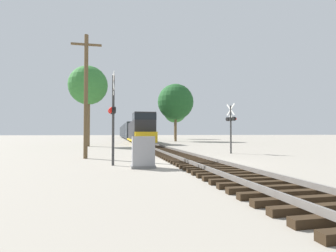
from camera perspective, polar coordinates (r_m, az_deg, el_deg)
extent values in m
plane|color=gray|center=(13.75, 5.60, -7.94)|extent=(400.00, 400.00, 0.00)
cube|color=black|center=(6.13, 31.72, -14.95)|extent=(2.60, 0.22, 0.16)
cube|color=black|center=(6.57, 28.00, -14.08)|extent=(2.60, 0.22, 0.16)
cube|color=black|center=(7.03, 24.78, -13.28)|extent=(2.60, 0.22, 0.16)
cube|color=black|center=(7.51, 21.99, -12.54)|extent=(2.60, 0.22, 0.16)
cube|color=black|center=(8.01, 19.54, -11.87)|extent=(2.60, 0.22, 0.16)
cube|color=black|center=(8.52, 17.40, -11.26)|extent=(2.60, 0.22, 0.16)
cube|color=black|center=(9.04, 15.51, -10.71)|extent=(2.60, 0.22, 0.16)
cube|color=black|center=(9.57, 13.83, -10.20)|extent=(2.60, 0.22, 0.16)
cube|color=black|center=(10.11, 12.34, -9.75)|extent=(2.60, 0.22, 0.16)
cube|color=black|center=(10.66, 11.00, -9.33)|extent=(2.60, 0.22, 0.16)
cube|color=black|center=(11.21, 9.79, -8.96)|extent=(2.60, 0.22, 0.16)
cube|color=black|center=(11.76, 8.70, -8.61)|extent=(2.60, 0.22, 0.16)
cube|color=black|center=(12.32, 7.71, -8.29)|extent=(2.60, 0.22, 0.16)
cube|color=black|center=(12.89, 6.81, -8.00)|extent=(2.60, 0.22, 0.16)
cube|color=black|center=(13.45, 5.99, -7.73)|extent=(2.60, 0.22, 0.16)
cube|color=black|center=(14.02, 5.23, -7.48)|extent=(2.60, 0.22, 0.16)
cube|color=black|center=(14.59, 4.53, -7.25)|extent=(2.60, 0.22, 0.16)
cube|color=black|center=(15.17, 3.89, -7.04)|extent=(2.60, 0.22, 0.16)
cube|color=black|center=(15.74, 3.29, -6.84)|extent=(2.60, 0.22, 0.16)
cube|color=black|center=(16.32, 2.74, -6.65)|extent=(2.60, 0.22, 0.16)
cube|color=black|center=(16.90, 2.22, -6.48)|extent=(2.60, 0.22, 0.16)
cube|color=black|center=(17.48, 1.74, -6.32)|extent=(2.60, 0.22, 0.16)
cube|color=black|center=(18.06, 1.29, -6.16)|extent=(2.60, 0.22, 0.16)
cube|color=black|center=(18.65, 0.87, -6.02)|extent=(2.60, 0.22, 0.16)
cube|color=black|center=(19.23, 0.47, -5.89)|extent=(2.60, 0.22, 0.16)
cube|color=black|center=(19.82, 0.10, -5.76)|extent=(2.60, 0.22, 0.16)
cube|color=black|center=(20.40, -0.25, -5.64)|extent=(2.60, 0.22, 0.16)
cube|color=black|center=(20.99, -0.58, -5.52)|extent=(2.60, 0.22, 0.16)
cube|color=black|center=(21.58, -0.89, -5.42)|extent=(2.60, 0.22, 0.16)
cube|color=black|center=(22.16, -1.19, -5.31)|extent=(2.60, 0.22, 0.16)
cube|color=black|center=(22.75, -1.47, -5.22)|extent=(2.60, 0.22, 0.16)
cube|color=black|center=(23.34, -1.74, -5.13)|extent=(2.60, 0.22, 0.16)
cube|color=black|center=(23.93, -1.99, -5.04)|extent=(2.60, 0.22, 0.16)
cube|color=black|center=(24.52, -2.23, -4.95)|extent=(2.60, 0.22, 0.16)
cube|color=black|center=(25.11, -2.46, -4.87)|extent=(2.60, 0.22, 0.16)
cube|color=black|center=(25.70, -2.68, -4.80)|extent=(2.60, 0.22, 0.16)
cube|color=black|center=(26.29, -2.89, -4.73)|extent=(2.60, 0.22, 0.16)
cube|color=black|center=(26.89, -3.09, -4.66)|extent=(2.60, 0.22, 0.16)
cube|color=black|center=(27.48, -3.28, -4.59)|extent=(2.60, 0.22, 0.16)
cube|color=black|center=(28.07, -3.46, -4.53)|extent=(2.60, 0.22, 0.16)
cube|color=black|center=(28.66, -3.64, -4.46)|extent=(2.60, 0.22, 0.16)
cube|color=black|center=(29.26, -3.81, -4.41)|extent=(2.60, 0.22, 0.16)
cube|color=black|center=(29.85, -3.97, -4.35)|extent=(2.60, 0.22, 0.16)
cube|color=black|center=(30.44, -4.13, -4.29)|extent=(2.60, 0.22, 0.16)
cube|color=black|center=(31.04, -4.27, -4.24)|extent=(2.60, 0.22, 0.16)
cube|color=black|center=(31.63, -4.42, -4.19)|extent=(2.60, 0.22, 0.16)
cube|color=black|center=(32.23, -4.56, -4.14)|extent=(2.60, 0.22, 0.16)
cube|color=black|center=(32.82, -4.69, -4.10)|extent=(2.60, 0.22, 0.16)
cube|color=slate|center=(13.53, 2.68, -7.04)|extent=(0.07, 160.00, 0.15)
cube|color=slate|center=(13.95, 8.43, -6.86)|extent=(0.07, 160.00, 0.15)
cube|color=#232326|center=(45.49, -6.69, -1.13)|extent=(2.41, 13.66, 3.12)
cube|color=#232326|center=(35.98, -5.32, -0.32)|extent=(2.83, 4.29, 4.00)
cube|color=black|center=(36.04, -5.31, 1.92)|extent=(2.86, 4.34, 0.88)
cube|color=gold|center=(33.85, -4.91, -2.44)|extent=(2.83, 1.95, 1.40)
cube|color=gold|center=(42.59, -6.34, -3.04)|extent=(2.89, 19.12, 0.24)
cube|color=black|center=(36.28, -5.38, -3.19)|extent=(1.58, 2.20, 1.00)
cube|color=black|center=(48.90, -7.06, -2.77)|extent=(1.58, 2.20, 1.00)
cube|color=#2D3338|center=(60.70, -7.99, -1.00)|extent=(2.69, 13.53, 3.63)
cube|color=black|center=(56.32, -7.69, -2.66)|extent=(1.58, 2.20, 0.90)
cube|color=black|center=(65.10, -8.26, -2.51)|extent=(1.58, 2.20, 0.90)
cube|color=#2D3338|center=(75.87, -8.76, -1.11)|extent=(2.69, 13.53, 3.63)
cube|color=black|center=(71.48, -8.58, -2.42)|extent=(1.58, 2.20, 0.90)
cube|color=black|center=(80.26, -8.94, -2.33)|extent=(1.58, 2.20, 0.90)
cube|color=#2D3338|center=(91.04, -9.28, -1.18)|extent=(2.69, 13.53, 3.63)
cube|color=black|center=(86.65, -9.15, -2.27)|extent=(1.58, 2.20, 0.90)
cube|color=black|center=(95.44, -9.40, -2.20)|extent=(1.58, 2.20, 0.90)
cube|color=#2D3338|center=(106.22, -9.65, -1.24)|extent=(2.69, 13.53, 3.63)
cube|color=black|center=(101.83, -9.56, -2.16)|extent=(1.58, 2.20, 0.90)
cube|color=black|center=(110.62, -9.74, -2.11)|extent=(1.58, 2.20, 0.90)
cylinder|color=#333333|center=(12.67, -11.85, 1.23)|extent=(0.12, 0.12, 4.27)
cube|color=white|center=(12.89, -11.80, 9.41)|extent=(0.09, 0.93, 0.93)
cube|color=white|center=(12.89, -11.80, 9.41)|extent=(0.09, 0.93, 0.93)
cube|color=black|center=(12.70, -11.84, 3.31)|extent=(0.12, 0.86, 0.06)
cylinder|color=black|center=(13.05, -11.94, 3.19)|extent=(0.20, 0.31, 0.30)
sphere|color=red|center=(13.05, -12.38, 3.19)|extent=(0.26, 0.26, 0.26)
cylinder|color=black|center=(12.70, -11.84, 3.31)|extent=(0.20, 0.31, 0.30)
sphere|color=red|center=(12.70, -12.29, 3.32)|extent=(0.26, 0.26, 0.26)
cylinder|color=black|center=(12.36, -11.72, 3.45)|extent=(0.20, 0.31, 0.30)
sphere|color=red|center=(12.35, -12.19, 3.46)|extent=(0.26, 0.26, 0.26)
cube|color=white|center=(12.80, -11.82, 6.99)|extent=(0.05, 0.32, 0.20)
cylinder|color=#333333|center=(20.27, 13.51, -0.74)|extent=(0.12, 0.12, 3.61)
cube|color=white|center=(20.35, 13.48, 3.50)|extent=(0.25, 0.91, 0.93)
cube|color=white|center=(20.35, 13.48, 3.50)|extent=(0.25, 0.91, 0.93)
cube|color=black|center=(20.30, 13.50, 1.50)|extent=(0.27, 0.85, 0.06)
cylinder|color=black|center=(20.03, 14.13, 1.55)|extent=(0.25, 0.33, 0.30)
sphere|color=red|center=(20.10, 14.35, 1.54)|extent=(0.26, 0.26, 0.26)
cylinder|color=black|center=(20.30, 13.50, 1.50)|extent=(0.25, 0.33, 0.30)
sphere|color=red|center=(20.36, 13.71, 1.49)|extent=(0.26, 0.26, 0.26)
cylinder|color=black|center=(20.57, 12.88, 1.46)|extent=(0.25, 0.33, 0.30)
sphere|color=red|center=(20.63, 13.09, 1.45)|extent=(0.26, 0.26, 0.26)
cube|color=white|center=(20.31, 13.49, 1.95)|extent=(0.11, 0.32, 0.20)
cube|color=slate|center=(11.63, -5.43, -8.80)|extent=(1.06, 0.64, 0.12)
cube|color=#939399|center=(11.56, -5.42, -5.40)|extent=(0.96, 0.58, 1.26)
cylinder|color=brown|center=(16.71, -17.43, 6.20)|extent=(0.24, 0.24, 7.53)
cube|color=brown|center=(17.42, -17.34, 16.57)|extent=(1.80, 0.12, 0.12)
cylinder|color=brown|center=(31.76, -17.07, 0.94)|extent=(0.49, 0.49, 5.76)
sphere|color=#337533|center=(32.22, -17.01, 8.49)|extent=(4.51, 4.51, 4.51)
cylinder|color=brown|center=(48.88, 1.66, -0.21)|extent=(0.45, 0.45, 5.38)
sphere|color=#1E5123|center=(49.22, 1.65, 5.27)|extent=(6.71, 6.71, 6.71)
cylinder|color=brown|center=(68.55, 1.55, -0.56)|extent=(0.54, 0.54, 5.50)
sphere|color=#337533|center=(68.78, 1.54, 3.24)|extent=(6.03, 6.03, 6.03)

